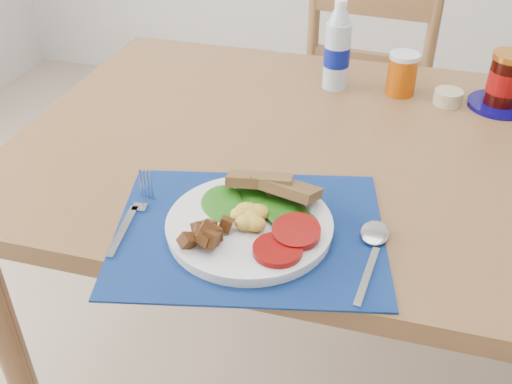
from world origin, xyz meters
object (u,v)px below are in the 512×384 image
chair_far (370,86)px  water_bottle (337,50)px  juice_glass (402,75)px  breakfast_plate (246,222)px  jam_on_saucer (505,84)px

chair_far → water_bottle: bearing=88.3°
chair_far → juice_glass: bearing=107.1°
water_bottle → juice_glass: bearing=1.5°
chair_far → juice_glass: (0.10, -0.46, 0.25)m
breakfast_plate → juice_glass: size_ratio=2.90×
breakfast_plate → jam_on_saucer: (0.42, 0.59, 0.03)m
jam_on_saucer → chair_far: bearing=124.6°
chair_far → water_bottle: size_ratio=5.14×
chair_far → water_bottle: chair_far is taller
jam_on_saucer → water_bottle: bearing=179.2°
juice_glass → breakfast_plate: bearing=-108.6°
breakfast_plate → jam_on_saucer: bearing=54.2°
water_bottle → jam_on_saucer: bearing=-0.8°
juice_glass → jam_on_saucer: jam_on_saucer is taller
juice_glass → chair_far: bearing=102.3°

